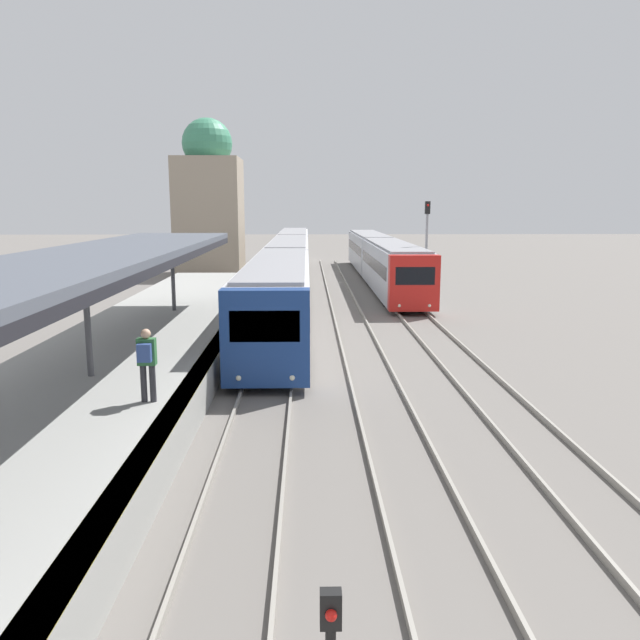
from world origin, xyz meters
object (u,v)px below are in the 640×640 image
object	(u,v)px
train_near	(289,262)
signal_mast_far	(427,240)
person_on_platform	(147,359)
train_far	(379,257)

from	to	relation	value
train_near	signal_mast_far	bearing A→B (deg)	-35.32
train_near	person_on_platform	bearing A→B (deg)	-94.98
person_on_platform	train_far	size ratio (longest dim) A/B	0.06
person_on_platform	train_near	xyz separation A→B (m)	(2.37, 27.24, -0.24)
person_on_platform	train_near	bearing A→B (deg)	85.02
signal_mast_far	train_far	bearing A→B (deg)	98.72
train_far	signal_mast_far	xyz separation A→B (m)	(1.51, -9.82, 1.75)
train_near	train_far	distance (m)	7.67
train_near	signal_mast_far	distance (m)	9.85
person_on_platform	signal_mast_far	distance (m)	24.00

